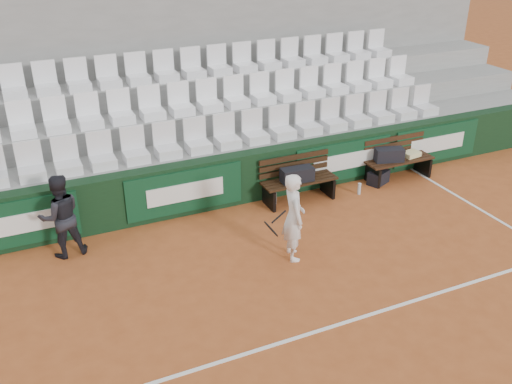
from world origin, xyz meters
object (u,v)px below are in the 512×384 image
object	(u,v)px
bench_right	(398,169)
sports_bag_ground	(378,177)
sports_bag_left	(297,175)
ball_kid	(61,216)
sports_bag_right	(389,155)
tennis_player	(293,217)
water_bottle_far	(359,189)
bench_left	(299,190)
water_bottle_near	(275,199)

from	to	relation	value
bench_right	sports_bag_ground	world-z (taller)	bench_right
sports_bag_ground	sports_bag_left	bearing A→B (deg)	-179.13
ball_kid	sports_bag_right	bearing A→B (deg)	176.06
sports_bag_right	ball_kid	xyz separation A→B (m)	(-6.58, -0.18, 0.13)
sports_bag_ground	tennis_player	size ratio (longest dim) A/B	0.31
sports_bag_right	sports_bag_ground	size ratio (longest dim) A/B	1.28
water_bottle_far	tennis_player	distance (m)	2.80
sports_bag_right	tennis_player	distance (m)	3.66
ball_kid	bench_left	bearing A→B (deg)	176.10
water_bottle_far	tennis_player	xyz separation A→B (m)	(-2.30, -1.48, 0.63)
sports_bag_left	ball_kid	xyz separation A→B (m)	(-4.37, -0.10, 0.13)
bench_right	sports_bag_left	distance (m)	2.50
bench_left	bench_right	xyz separation A→B (m)	(2.40, 0.03, 0.00)
sports_bag_ground	water_bottle_far	bearing A→B (deg)	-158.05
sports_bag_right	tennis_player	size ratio (longest dim) A/B	0.40
bench_left	water_bottle_far	size ratio (longest dim) A/B	6.31
ball_kid	water_bottle_near	bearing A→B (deg)	176.87
sports_bag_ground	bench_right	bearing A→B (deg)	2.92
sports_bag_left	sports_bag_right	world-z (taller)	sports_bag_right
sports_bag_right	ball_kid	size ratio (longest dim) A/B	0.41
ball_kid	bench_right	bearing A→B (deg)	175.81
bench_left	sports_bag_left	size ratio (longest dim) A/B	2.37
bench_right	sports_bag_ground	bearing A→B (deg)	-177.08
bench_left	ball_kid	distance (m)	4.47
bench_left	sports_bag_right	distance (m)	2.16
bench_left	bench_right	size ratio (longest dim) A/B	1.00
water_bottle_far	ball_kid	world-z (taller)	ball_kid
bench_right	ball_kid	world-z (taller)	ball_kid
bench_right	tennis_player	distance (m)	3.92
sports_bag_left	sports_bag_ground	world-z (taller)	sports_bag_left
water_bottle_near	tennis_player	bearing A→B (deg)	-107.13
sports_bag_left	tennis_player	distance (m)	1.99
sports_bag_left	ball_kid	bearing A→B (deg)	-178.73
bench_left	tennis_player	world-z (taller)	tennis_player
water_bottle_far	ball_kid	distance (m)	5.71
bench_right	water_bottle_near	world-z (taller)	bench_right
bench_left	bench_right	bearing A→B (deg)	0.74
bench_left	water_bottle_near	world-z (taller)	bench_left
water_bottle_far	ball_kid	bearing A→B (deg)	178.67
water_bottle_far	sports_bag_left	bearing A→B (deg)	170.05
bench_left	ball_kid	xyz separation A→B (m)	(-4.44, -0.12, 0.49)
sports_bag_ground	tennis_player	distance (m)	3.47
sports_bag_left	sports_bag_right	distance (m)	2.20
sports_bag_left	ball_kid	size ratio (longest dim) A/B	0.44
tennis_player	bench_right	bearing A→B (deg)	27.10
bench_left	water_bottle_far	world-z (taller)	bench_left
bench_left	water_bottle_near	xyz separation A→B (m)	(-0.51, 0.04, -0.10)
water_bottle_far	tennis_player	size ratio (longest dim) A/B	0.16
bench_right	sports_bag_left	size ratio (longest dim) A/B	2.37
bench_right	sports_bag_ground	xyz separation A→B (m)	(-0.52, -0.03, -0.08)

